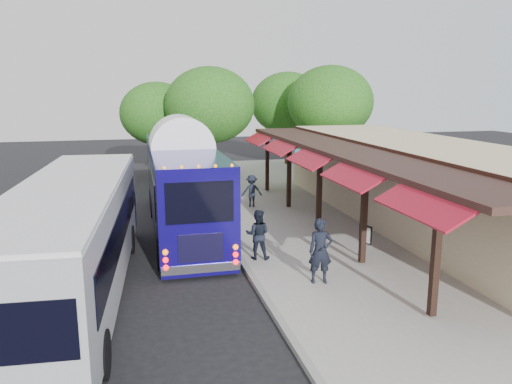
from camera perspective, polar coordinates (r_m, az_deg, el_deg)
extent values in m
plane|color=black|center=(15.77, -0.73, -9.89)|extent=(90.00, 90.00, 0.00)
cube|color=#9E9B93|center=(20.88, 10.26, -4.37)|extent=(10.00, 40.00, 0.15)
cube|color=gray|center=(19.45, -3.26, -5.41)|extent=(0.20, 40.00, 0.16)
cube|color=#C3B087|center=(22.12, 18.74, 0.70)|extent=(5.00, 20.00, 3.60)
cube|color=black|center=(20.64, 13.08, 4.48)|extent=(0.06, 20.00, 0.60)
cube|color=#331E19|center=(20.17, 10.34, 4.72)|extent=(2.60, 20.00, 0.18)
cube|color=black|center=(13.11, 19.87, -6.82)|extent=(0.18, 0.18, 3.16)
cube|color=maroon|center=(12.52, 18.66, -1.19)|extent=(1.00, 3.20, 0.57)
cube|color=black|center=(16.43, 12.21, -2.64)|extent=(0.18, 0.18, 3.16)
cube|color=maroon|center=(15.97, 11.04, 1.93)|extent=(1.00, 3.20, 0.57)
cube|color=black|center=(20.00, 7.24, 0.12)|extent=(0.18, 0.18, 3.16)
cube|color=maroon|center=(19.63, 6.17, 3.91)|extent=(1.00, 3.20, 0.57)
cube|color=black|center=(23.71, 3.80, 2.04)|extent=(0.18, 0.18, 3.16)
cube|color=maroon|center=(23.39, 2.84, 5.24)|extent=(1.00, 3.20, 0.57)
cube|color=black|center=(27.50, 1.29, 3.42)|extent=(0.18, 0.18, 3.16)
cube|color=maroon|center=(27.23, 0.43, 6.19)|extent=(1.00, 3.20, 0.57)
sphere|color=teal|center=(14.68, 17.26, -0.33)|extent=(0.26, 0.26, 0.26)
sphere|color=teal|center=(19.06, 9.58, 2.75)|extent=(0.26, 0.26, 0.26)
sphere|color=teal|center=(23.68, 4.81, 4.64)|extent=(0.26, 0.26, 0.26)
cube|color=#0F075C|center=(20.74, -8.43, 0.99)|extent=(2.55, 11.73, 3.07)
cube|color=#0F075C|center=(21.12, -8.29, -3.50)|extent=(2.50, 11.61, 0.34)
ellipsoid|color=white|center=(20.51, -8.56, 5.16)|extent=(2.55, 11.49, 0.55)
cube|color=black|center=(14.92, -6.33, -1.20)|extent=(2.04, 0.04, 1.27)
cube|color=silver|center=(15.59, -6.19, -8.61)|extent=(2.44, 0.19, 0.27)
sphere|color=#FF0C0C|center=(15.33, -10.16, -8.08)|extent=(0.18, 0.18, 0.18)
sphere|color=#FF0C0C|center=(15.58, -2.23, -7.56)|extent=(0.18, 0.18, 0.18)
cylinder|color=black|center=(16.73, -10.67, -6.94)|extent=(0.30, 1.02, 1.02)
cylinder|color=black|center=(16.98, -3.01, -6.47)|extent=(0.30, 1.02, 1.02)
cylinder|color=black|center=(24.64, -11.77, -0.89)|extent=(0.30, 1.02, 1.02)
cylinder|color=black|center=(24.80, -6.57, -0.63)|extent=(0.30, 1.02, 1.02)
cube|color=#93969B|center=(14.76, -20.29, -4.85)|extent=(3.48, 12.41, 2.82)
cube|color=black|center=(14.92, -25.48, -4.15)|extent=(0.73, 10.40, 1.07)
cube|color=black|center=(14.60, -15.11, -3.72)|extent=(0.73, 10.40, 1.07)
cube|color=silver|center=(14.43, -20.70, 0.70)|extent=(3.41, 12.16, 0.11)
cylinder|color=black|center=(11.16, -15.72, -17.15)|extent=(0.37, 1.04, 1.02)
cylinder|color=black|center=(18.79, -22.53, -5.56)|extent=(0.37, 1.04, 1.02)
cylinder|color=black|center=(18.55, -15.01, -5.26)|extent=(0.37, 1.04, 1.02)
imported|color=black|center=(14.89, 7.37, -6.72)|extent=(0.78, 0.58, 1.95)
imported|color=black|center=(16.83, 0.20, -4.87)|extent=(0.99, 0.88, 1.70)
imported|color=black|center=(26.95, -5.24, 1.62)|extent=(1.13, 0.60, 1.84)
imported|color=black|center=(24.16, -0.50, 0.13)|extent=(1.05, 0.67, 1.55)
cube|color=black|center=(17.30, 12.36, -5.60)|extent=(0.08, 0.08, 1.17)
cube|color=black|center=(17.23, 12.40, -4.76)|extent=(0.25, 0.50, 0.64)
cube|color=white|center=(17.21, 12.30, -4.77)|extent=(0.19, 0.41, 0.53)
cylinder|color=#382314|center=(31.78, -5.20, 4.17)|extent=(0.36, 0.36, 3.23)
ellipsoid|color=#114611|center=(31.51, -5.30, 9.86)|extent=(5.57, 5.57, 4.74)
cylinder|color=#382314|center=(38.02, 3.57, 5.41)|extent=(0.36, 0.36, 3.16)
ellipsoid|color=#114611|center=(37.80, 3.63, 10.08)|extent=(5.46, 5.46, 4.64)
cylinder|color=#382314|center=(34.34, 8.32, 4.74)|extent=(0.36, 0.36, 3.30)
ellipsoid|color=#114611|center=(34.10, 8.48, 10.13)|extent=(5.71, 5.71, 4.85)
cylinder|color=#382314|center=(34.21, -11.05, 4.20)|extent=(0.36, 0.36, 2.82)
ellipsoid|color=#114611|center=(33.96, -11.24, 8.80)|extent=(4.86, 4.86, 4.13)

